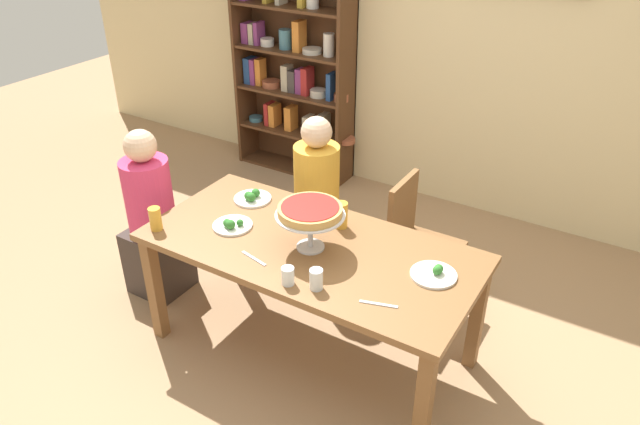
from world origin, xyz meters
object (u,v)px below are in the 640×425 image
at_px(beer_glass_amber_tall, 155,219).
at_px(water_glass_clear_spare, 297,213).
at_px(cutlery_knife_near, 379,304).
at_px(water_glass_clear_far, 288,276).
at_px(deep_dish_pizza_stand, 310,213).
at_px(diner_head_west, 153,225).
at_px(bookshelf, 293,50).
at_px(salad_plate_spare, 252,197).
at_px(salad_plate_far_diner, 434,274).
at_px(chair_far_right, 416,239).
at_px(dining_table, 310,258).
at_px(salad_plate_near_diner, 232,225).
at_px(water_glass_clear_near, 316,279).
at_px(diner_far_left, 317,209).
at_px(cutlery_fork_near, 254,258).
at_px(beer_glass_amber_short, 341,215).

bearing_deg(beer_glass_amber_tall, water_glass_clear_spare, 37.23).
bearing_deg(cutlery_knife_near, water_glass_clear_far, 174.15).
bearing_deg(deep_dish_pizza_stand, diner_head_west, -179.96).
distance_m(bookshelf, salad_plate_spare, 2.02).
bearing_deg(salad_plate_far_diner, salad_plate_spare, 173.40).
relative_size(chair_far_right, water_glass_clear_spare, 7.83).
bearing_deg(salad_plate_far_diner, water_glass_clear_far, -143.49).
bearing_deg(chair_far_right, dining_table, -24.10).
bearing_deg(deep_dish_pizza_stand, salad_plate_near_diner, -172.93).
bearing_deg(salad_plate_far_diner, bookshelf, 137.79).
relative_size(dining_table, deep_dish_pizza_stand, 4.96).
distance_m(deep_dish_pizza_stand, cutlery_knife_near, 0.61).
relative_size(dining_table, water_glass_clear_near, 16.99).
distance_m(diner_far_left, chair_far_right, 0.72).
bearing_deg(cutlery_fork_near, water_glass_clear_far, -4.16).
bearing_deg(salad_plate_far_diner, cutlery_fork_near, -157.69).
bearing_deg(diner_far_left, dining_table, 29.41).
xyz_separation_m(dining_table, salad_plate_far_diner, (0.67, 0.09, 0.10)).
height_order(beer_glass_amber_tall, water_glass_clear_far, beer_glass_amber_tall).
xyz_separation_m(diner_head_west, salad_plate_near_diner, (0.72, -0.06, 0.27)).
bearing_deg(cutlery_fork_near, bookshelf, 131.80).
xyz_separation_m(salad_plate_near_diner, salad_plate_far_diner, (1.14, 0.17, -0.00)).
bearing_deg(cutlery_fork_near, dining_table, 68.59).
relative_size(water_glass_clear_far, cutlery_fork_near, 0.52).
relative_size(chair_far_right, salad_plate_spare, 3.82).
distance_m(salad_plate_near_diner, cutlery_fork_near, 0.34).
xyz_separation_m(bookshelf, salad_plate_spare, (0.89, -1.78, -0.36)).
height_order(dining_table, beer_glass_amber_tall, beer_glass_amber_tall).
height_order(diner_head_west, salad_plate_near_diner, diner_head_west).
bearing_deg(diner_head_west, beer_glass_amber_short, 12.32).
height_order(chair_far_right, salad_plate_near_diner, chair_far_right).
xyz_separation_m(dining_table, diner_head_west, (-1.18, -0.02, -0.16)).
bearing_deg(salad_plate_spare, chair_far_right, 29.23).
xyz_separation_m(diner_head_west, water_glass_clear_spare, (0.99, 0.18, 0.30)).
distance_m(bookshelf, salad_plate_far_diner, 2.89).
relative_size(diner_far_left, chair_far_right, 1.32).
relative_size(salad_plate_far_diner, water_glass_clear_far, 2.51).
relative_size(deep_dish_pizza_stand, water_glass_clear_far, 3.95).
bearing_deg(dining_table, water_glass_clear_near, -53.30).
distance_m(chair_far_right, salad_plate_spare, 1.05).
height_order(salad_plate_near_diner, cutlery_fork_near, salad_plate_near_diner).
height_order(salad_plate_far_diner, water_glass_clear_far, water_glass_clear_far).
bearing_deg(bookshelf, water_glass_clear_far, -56.82).
height_order(salad_plate_near_diner, water_glass_clear_far, water_glass_clear_far).
relative_size(salad_plate_spare, beer_glass_amber_tall, 1.70).
bearing_deg(water_glass_clear_spare, cutlery_fork_near, -88.55).
bearing_deg(water_glass_clear_spare, water_glass_clear_far, -61.00).
relative_size(beer_glass_amber_short, water_glass_clear_spare, 1.37).
bearing_deg(cutlery_fork_near, deep_dish_pizza_stand, 63.75).
height_order(bookshelf, water_glass_clear_near, bookshelf).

